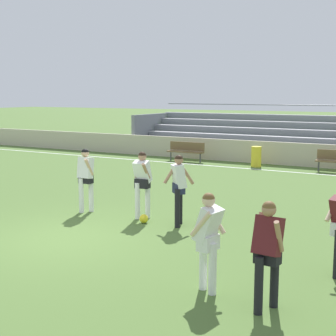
{
  "coord_description": "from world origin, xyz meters",
  "views": [
    {
      "loc": [
        7.26,
        -8.11,
        3.17
      ],
      "look_at": [
        0.41,
        3.87,
        1.1
      ],
      "focal_mm": 53.28,
      "sensor_mm": 36.0,
      "label": 1
    }
  ],
  "objects_px": {
    "player_white_pressing_high": "(142,179)",
    "player_white_trailing_run": "(208,234)",
    "player_white_wide_right": "(86,174)",
    "player_dark_wide_left": "(268,246)",
    "trash_bin": "(256,157)",
    "soccer_ball": "(144,219)",
    "player_white_overlapping": "(179,184)",
    "bench_near_wall_gap": "(186,150)"
  },
  "relations": [
    {
      "from": "player_white_overlapping",
      "to": "player_white_trailing_run",
      "type": "distance_m",
      "value": 4.09
    },
    {
      "from": "bench_near_wall_gap",
      "to": "soccer_ball",
      "type": "xyz_separation_m",
      "value": [
        4.36,
        -10.54,
        -0.44
      ]
    },
    {
      "from": "soccer_ball",
      "to": "player_white_overlapping",
      "type": "bearing_deg",
      "value": 14.96
    },
    {
      "from": "player_white_overlapping",
      "to": "player_dark_wide_left",
      "type": "distance_m",
      "value": 4.92
    },
    {
      "from": "player_white_trailing_run",
      "to": "player_dark_wide_left",
      "type": "xyz_separation_m",
      "value": [
        1.05,
        -0.2,
        0.01
      ]
    },
    {
      "from": "soccer_ball",
      "to": "player_white_pressing_high",
      "type": "bearing_deg",
      "value": 125.94
    },
    {
      "from": "bench_near_wall_gap",
      "to": "trash_bin",
      "type": "height_order",
      "value": "bench_near_wall_gap"
    },
    {
      "from": "player_white_wide_right",
      "to": "player_white_trailing_run",
      "type": "bearing_deg",
      "value": -32.82
    },
    {
      "from": "player_dark_wide_left",
      "to": "trash_bin",
      "type": "bearing_deg",
      "value": 110.39
    },
    {
      "from": "player_white_overlapping",
      "to": "trash_bin",
      "type": "bearing_deg",
      "value": 99.57
    },
    {
      "from": "player_white_trailing_run",
      "to": "player_white_wide_right",
      "type": "bearing_deg",
      "value": 147.18
    },
    {
      "from": "player_white_wide_right",
      "to": "player_dark_wide_left",
      "type": "height_order",
      "value": "player_white_wide_right"
    },
    {
      "from": "player_white_pressing_high",
      "to": "soccer_ball",
      "type": "bearing_deg",
      "value": -54.06
    },
    {
      "from": "trash_bin",
      "to": "player_white_wide_right",
      "type": "distance_m",
      "value": 10.32
    },
    {
      "from": "player_white_overlapping",
      "to": "soccer_ball",
      "type": "bearing_deg",
      "value": -165.04
    },
    {
      "from": "player_white_overlapping",
      "to": "player_dark_wide_left",
      "type": "xyz_separation_m",
      "value": [
        3.4,
        -3.55,
        -0.05
      ]
    },
    {
      "from": "trash_bin",
      "to": "bench_near_wall_gap",
      "type": "bearing_deg",
      "value": 178.68
    },
    {
      "from": "bench_near_wall_gap",
      "to": "player_white_overlapping",
      "type": "relative_size",
      "value": 1.05
    },
    {
      "from": "player_white_wide_right",
      "to": "player_dark_wide_left",
      "type": "bearing_deg",
      "value": -29.65
    },
    {
      "from": "trash_bin",
      "to": "soccer_ball",
      "type": "bearing_deg",
      "value": -85.24
    },
    {
      "from": "trash_bin",
      "to": "soccer_ball",
      "type": "height_order",
      "value": "trash_bin"
    },
    {
      "from": "player_white_pressing_high",
      "to": "player_white_wide_right",
      "type": "xyz_separation_m",
      "value": [
        -1.69,
        -0.17,
        -0.0
      ]
    },
    {
      "from": "trash_bin",
      "to": "player_white_trailing_run",
      "type": "bearing_deg",
      "value": -73.29
    },
    {
      "from": "player_white_trailing_run",
      "to": "soccer_ball",
      "type": "distance_m",
      "value": 4.55
    },
    {
      "from": "player_white_trailing_run",
      "to": "player_dark_wide_left",
      "type": "distance_m",
      "value": 1.07
    },
    {
      "from": "bench_near_wall_gap",
      "to": "player_white_trailing_run",
      "type": "relative_size",
      "value": 1.11
    },
    {
      "from": "bench_near_wall_gap",
      "to": "player_white_wide_right",
      "type": "height_order",
      "value": "player_white_wide_right"
    },
    {
      "from": "player_white_pressing_high",
      "to": "player_dark_wide_left",
      "type": "xyz_separation_m",
      "value": [
        4.53,
        -3.71,
        -0.05
      ]
    },
    {
      "from": "player_white_pressing_high",
      "to": "player_dark_wide_left",
      "type": "distance_m",
      "value": 5.85
    },
    {
      "from": "bench_near_wall_gap",
      "to": "player_white_pressing_high",
      "type": "bearing_deg",
      "value": -68.11
    },
    {
      "from": "player_white_wide_right",
      "to": "player_white_trailing_run",
      "type": "distance_m",
      "value": 6.16
    },
    {
      "from": "player_white_pressing_high",
      "to": "player_white_trailing_run",
      "type": "relative_size",
      "value": 1.06
    },
    {
      "from": "trash_bin",
      "to": "player_dark_wide_left",
      "type": "distance_m",
      "value": 14.71
    },
    {
      "from": "bench_near_wall_gap",
      "to": "player_white_wide_right",
      "type": "relative_size",
      "value": 1.05
    },
    {
      "from": "trash_bin",
      "to": "soccer_ball",
      "type": "xyz_separation_m",
      "value": [
        0.87,
        -10.46,
        -0.34
      ]
    },
    {
      "from": "trash_bin",
      "to": "player_white_overlapping",
      "type": "relative_size",
      "value": 0.52
    },
    {
      "from": "player_white_overlapping",
      "to": "player_dark_wide_left",
      "type": "bearing_deg",
      "value": -46.26
    },
    {
      "from": "trash_bin",
      "to": "soccer_ball",
      "type": "distance_m",
      "value": 10.5
    },
    {
      "from": "bench_near_wall_gap",
      "to": "player_white_pressing_high",
      "type": "relative_size",
      "value": 1.05
    },
    {
      "from": "soccer_ball",
      "to": "trash_bin",
      "type": "bearing_deg",
      "value": 94.76
    },
    {
      "from": "player_white_overlapping",
      "to": "player_white_pressing_high",
      "type": "bearing_deg",
      "value": 172.12
    },
    {
      "from": "player_white_trailing_run",
      "to": "player_white_pressing_high",
      "type": "bearing_deg",
      "value": 134.84
    }
  ]
}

